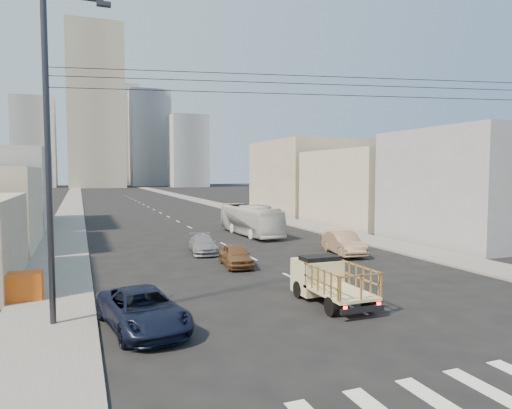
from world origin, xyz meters
TOP-DOWN VIEW (x-y plane):
  - ground at (0.00, 0.00)m, footprint 420.00×420.00m
  - sidewalk_left at (-11.75, 70.00)m, footprint 3.50×180.00m
  - sidewalk_right at (11.75, 70.00)m, footprint 3.50×180.00m
  - lane_dashes at (0.00, 53.00)m, footprint 0.15×104.00m
  - flatbed_pickup at (-0.57, 2.99)m, footprint 1.95×4.41m
  - navy_pickup at (-8.48, 2.52)m, footprint 3.15×5.43m
  - city_bus at (3.81, 24.34)m, footprint 2.69×9.86m
  - sedan_brown at (-1.86, 11.76)m, footprint 1.93×3.99m
  - sedan_tan at (6.30, 12.81)m, footprint 2.43×4.88m
  - sedan_grey at (-2.55, 16.83)m, footprint 2.29×4.46m
  - streetlamp_left at (-11.39, 4.00)m, footprint 2.36×0.25m
  - overhead_wires at (0.00, 1.50)m, footprint 23.01×5.02m
  - crate_stack at (-13.00, 8.00)m, footprint 1.80×1.20m
  - bldg_right_near at (19.00, 14.00)m, footprint 10.00×12.00m
  - bldg_right_mid at (19.50, 28.00)m, footprint 11.00×14.00m
  - bldg_right_far at (20.00, 44.00)m, footprint 12.00×16.00m
  - high_rise_tower at (-4.00, 170.00)m, footprint 20.00×20.00m
  - midrise_ne at (18.00, 185.00)m, footprint 16.00×16.00m
  - midrise_nw at (-26.00, 180.00)m, footprint 15.00×15.00m
  - midrise_back at (6.00, 200.00)m, footprint 18.00×18.00m
  - midrise_east at (30.00, 165.00)m, footprint 14.00×14.00m

SIDE VIEW (x-z plane):
  - ground at x=0.00m, z-range 0.00..0.00m
  - lane_dashes at x=0.00m, z-range 0.00..0.01m
  - sidewalk_left at x=-11.75m, z-range 0.00..0.12m
  - sidewalk_right at x=11.75m, z-range 0.00..0.12m
  - sedan_grey at x=-2.55m, z-range 0.00..1.24m
  - sedan_brown at x=-1.86m, z-range 0.00..1.31m
  - crate_stack at x=-13.00m, z-range 0.12..1.26m
  - navy_pickup at x=-8.48m, z-range 0.00..1.42m
  - sedan_tan at x=6.30m, z-range 0.00..1.54m
  - flatbed_pickup at x=-0.57m, z-range 0.14..2.04m
  - city_bus at x=3.81m, z-range 0.00..2.72m
  - bldg_right_mid at x=19.50m, z-range 0.00..8.00m
  - bldg_right_near at x=19.00m, z-range 0.00..9.00m
  - bldg_right_far at x=20.00m, z-range 0.00..10.00m
  - streetlamp_left at x=-11.39m, z-range 0.44..12.44m
  - overhead_wires at x=0.00m, z-range 8.60..9.33m
  - midrise_east at x=30.00m, z-range 0.00..28.00m
  - midrise_nw at x=-26.00m, z-range 0.00..34.00m
  - midrise_ne at x=18.00m, z-range 0.00..40.00m
  - midrise_back at x=6.00m, z-range 0.00..44.00m
  - high_rise_tower at x=-4.00m, z-range 0.00..60.00m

